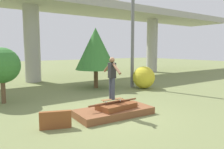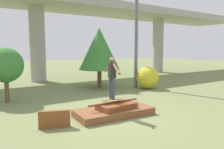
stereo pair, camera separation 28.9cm
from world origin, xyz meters
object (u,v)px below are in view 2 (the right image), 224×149
utility_pole (137,15)px  tree_mid_back (5,65)px  skateboard (112,99)px  tree_behind_left (99,49)px  bush_yellow_flowering (147,78)px  skater (112,75)px

utility_pole → tree_mid_back: 7.77m
skateboard → utility_pole: (4.41, 4.06, 3.84)m
tree_behind_left → bush_yellow_flowering: bearing=-38.5°
tree_behind_left → tree_mid_back: size_ratio=1.49×
bush_yellow_flowering → tree_mid_back: bearing=173.7°
utility_pole → bush_yellow_flowering: utility_pole is taller
bush_yellow_flowering → skater: bearing=-144.7°
bush_yellow_flowering → skateboard: bearing=-144.7°
utility_pole → tree_mid_back: size_ratio=3.53×
tree_mid_back → bush_yellow_flowering: (7.56, -0.84, -0.99)m
skater → utility_pole: 6.69m
skater → tree_behind_left: tree_behind_left is taller
skater → skateboard: bearing=0.0°
skateboard → tree_mid_back: size_ratio=0.34×
tree_mid_back → bush_yellow_flowering: size_ratio=1.83×
skater → utility_pole: (4.41, 4.06, 2.98)m
skateboard → utility_pole: utility_pole is taller
tree_behind_left → tree_mid_back: tree_behind_left is taller
tree_behind_left → skateboard: bearing=-115.4°
utility_pole → bush_yellow_flowering: size_ratio=6.45×
skateboard → tree_mid_back: tree_mid_back is taller
utility_pole → tree_mid_back: bearing=179.1°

